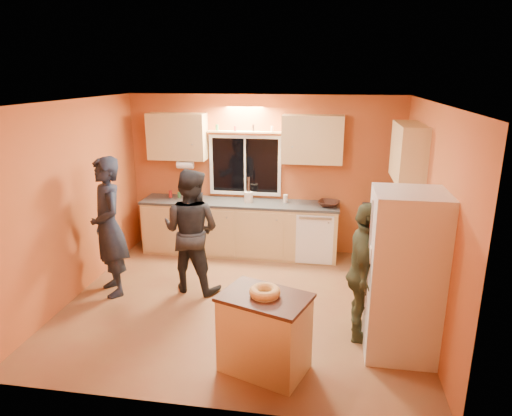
% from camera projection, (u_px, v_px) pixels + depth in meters
% --- Properties ---
extents(ground, '(4.50, 4.50, 0.00)m').
position_uv_depth(ground, '(241.00, 302.00, 6.05)').
color(ground, brown).
rests_on(ground, ground).
extents(room_shell, '(4.54, 4.04, 2.61)m').
position_uv_depth(room_shell, '(255.00, 177.00, 5.96)').
color(room_shell, '#BB5930').
rests_on(room_shell, ground).
extents(back_counter, '(4.23, 0.62, 0.90)m').
position_uv_depth(back_counter, '(261.00, 229.00, 7.53)').
color(back_counter, tan).
rests_on(back_counter, ground).
extents(right_counter, '(0.62, 1.84, 0.90)m').
position_uv_depth(right_counter, '(391.00, 265.00, 6.10)').
color(right_counter, tan).
rests_on(right_counter, ground).
extents(refrigerator, '(0.72, 0.70, 1.80)m').
position_uv_depth(refrigerator, '(404.00, 275.00, 4.75)').
color(refrigerator, silver).
rests_on(refrigerator, ground).
extents(island, '(1.00, 0.84, 0.83)m').
position_uv_depth(island, '(265.00, 332.00, 4.58)').
color(island, tan).
rests_on(island, ground).
extents(bundt_pastry, '(0.31, 0.31, 0.09)m').
position_uv_depth(bundt_pastry, '(265.00, 292.00, 4.45)').
color(bundt_pastry, tan).
rests_on(bundt_pastry, island).
extents(person_left, '(0.79, 0.82, 1.90)m').
position_uv_depth(person_left, '(109.00, 227.00, 6.08)').
color(person_left, black).
rests_on(person_left, ground).
extents(person_center, '(0.95, 0.81, 1.72)m').
position_uv_depth(person_center, '(191.00, 231.00, 6.21)').
color(person_center, black).
rests_on(person_center, ground).
extents(person_right, '(0.44, 0.96, 1.61)m').
position_uv_depth(person_right, '(364.00, 273.00, 5.03)').
color(person_right, '#3B3E27').
rests_on(person_right, ground).
extents(mixing_bowl, '(0.40, 0.40, 0.08)m').
position_uv_depth(mixing_bowl, '(329.00, 204.00, 7.19)').
color(mixing_bowl, black).
rests_on(mixing_bowl, back_counter).
extents(utensil_crock, '(0.14, 0.14, 0.17)m').
position_uv_depth(utensil_crock, '(248.00, 197.00, 7.41)').
color(utensil_crock, beige).
rests_on(utensil_crock, back_counter).
extents(potted_plant, '(0.30, 0.27, 0.31)m').
position_uv_depth(potted_plant, '(390.00, 223.00, 5.90)').
color(potted_plant, gray).
rests_on(potted_plant, right_counter).
extents(red_box, '(0.19, 0.17, 0.07)m').
position_uv_depth(red_box, '(388.00, 229.00, 6.04)').
color(red_box, maroon).
rests_on(red_box, right_counter).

